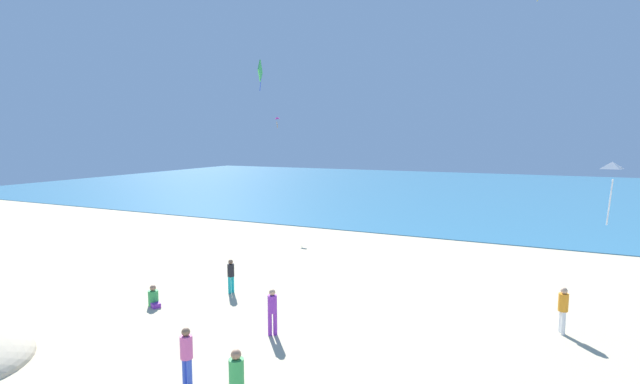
% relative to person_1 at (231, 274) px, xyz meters
% --- Properties ---
extents(ground_plane, '(120.00, 120.00, 0.00)m').
position_rel_person_1_xyz_m(ground_plane, '(5.53, -1.59, -0.84)').
color(ground_plane, beige).
extents(ocean_water, '(120.00, 60.00, 0.05)m').
position_rel_person_1_xyz_m(ocean_water, '(5.53, 44.45, -0.81)').
color(ocean_water, teal).
rests_on(ocean_water, ground_plane).
extents(person_1, '(0.36, 0.36, 1.45)m').
position_rel_person_1_xyz_m(person_1, '(0.00, 0.00, 0.00)').
color(person_1, '#19ADB2').
rests_on(person_1, ground_plane).
extents(person_2, '(0.38, 0.38, 1.64)m').
position_rel_person_1_xyz_m(person_2, '(3.45, -6.76, 0.11)').
color(person_2, blue).
rests_on(person_2, ground_plane).
extents(person_3, '(0.41, 0.41, 1.60)m').
position_rel_person_1_xyz_m(person_3, '(12.53, 1.23, 0.09)').
color(person_3, white).
rests_on(person_3, ground_plane).
extents(person_4, '(0.44, 0.44, 1.58)m').
position_rel_person_1_xyz_m(person_4, '(3.78, -2.95, 0.07)').
color(person_4, purple).
rests_on(person_4, ground_plane).
extents(person_6, '(0.36, 0.36, 1.75)m').
position_rel_person_1_xyz_m(person_6, '(5.49, -7.43, 0.17)').
color(person_6, purple).
rests_on(person_6, ground_plane).
extents(person_7, '(0.74, 0.61, 0.82)m').
position_rel_person_1_xyz_m(person_7, '(-1.86, -2.53, -0.53)').
color(person_7, green).
rests_on(person_7, ground_plane).
extents(kite_magenta, '(0.51, 0.46, 0.87)m').
position_rel_person_1_xyz_m(kite_magenta, '(-6.57, 15.31, 7.19)').
color(kite_magenta, '#DB3DA8').
extents(kite_white, '(0.60, 0.57, 1.56)m').
position_rel_person_1_xyz_m(kite_white, '(13.15, -2.70, 5.02)').
color(kite_white, white).
extents(kite_green, '(0.38, 0.87, 1.29)m').
position_rel_person_1_xyz_m(kite_green, '(0.76, 1.34, 8.49)').
color(kite_green, green).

